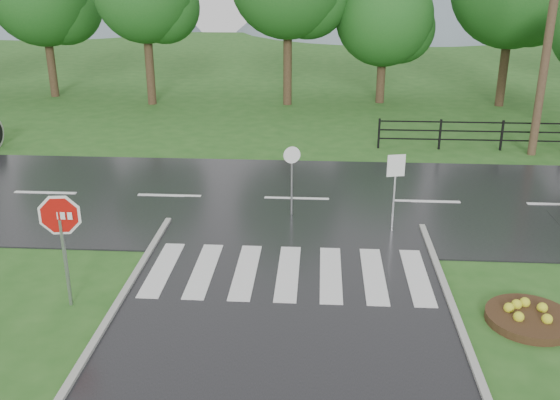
{
  "coord_description": "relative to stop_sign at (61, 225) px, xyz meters",
  "views": [
    {
      "loc": [
        0.66,
        -8.07,
        6.85
      ],
      "look_at": [
        -0.26,
        6.0,
        1.5
      ],
      "focal_mm": 40.0,
      "sensor_mm": 36.0,
      "label": 1
    }
  ],
  "objects": [
    {
      "name": "fence_west",
      "position": [
        12.33,
        12.67,
        -1.13
      ],
      "size": [
        9.58,
        0.08,
        1.2
      ],
      "color": "black",
      "rests_on": "ground"
    },
    {
      "name": "hills",
      "position": [
        8.07,
        61.67,
        -17.39
      ],
      "size": [
        102.0,
        48.0,
        48.0
      ],
      "color": "slate",
      "rests_on": "ground"
    },
    {
      "name": "flower_bed",
      "position": [
        9.6,
        -0.09,
        -1.72
      ],
      "size": [
        1.77,
        1.77,
        0.35
      ],
      "color": "#332111",
      "rests_on": "ground"
    },
    {
      "name": "crosswalk",
      "position": [
        4.58,
        1.67,
        -1.8
      ],
      "size": [
        6.5,
        2.8,
        0.02
      ],
      "color": "silver",
      "rests_on": "ground"
    },
    {
      "name": "treeline",
      "position": [
        5.58,
        20.67,
        -1.86
      ],
      "size": [
        83.2,
        5.2,
        10.0
      ],
      "color": "#19511A",
      "rests_on": "ground"
    },
    {
      "name": "reg_sign_round",
      "position": [
        4.48,
        5.31,
        -0.52
      ],
      "size": [
        0.47,
        0.16,
        2.1
      ],
      "color": "#939399",
      "rests_on": "ground"
    },
    {
      "name": "reg_sign_small",
      "position": [
        7.27,
        4.37,
        -0.3
      ],
      "size": [
        0.48,
        0.13,
        2.2
      ],
      "color": "#939399",
      "rests_on": "ground"
    },
    {
      "name": "utility_pole_east",
      "position": [
        13.38,
        12.17,
        2.83
      ],
      "size": [
        1.64,
        0.31,
        9.22
      ],
      "color": "#473523",
      "rests_on": "ground"
    },
    {
      "name": "stop_sign",
      "position": [
        0.0,
        0.0,
        0.0
      ],
      "size": [
        1.18,
        0.18,
        2.66
      ],
      "color": "#939399",
      "rests_on": "ground"
    },
    {
      "name": "main_road",
      "position": [
        4.58,
        6.67,
        -1.86
      ],
      "size": [
        90.0,
        8.0,
        0.04
      ],
      "primitive_type": "cube",
      "color": "black",
      "rests_on": "ground"
    }
  ]
}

